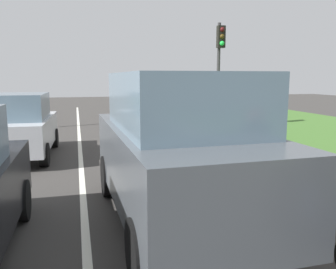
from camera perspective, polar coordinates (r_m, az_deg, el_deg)
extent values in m
plane|color=#383533|center=(11.02, -10.42, -2.47)|extent=(60.00, 60.00, 0.00)
cube|color=silver|center=(10.99, -14.06, -2.61)|extent=(0.12, 32.00, 0.01)
cube|color=silver|center=(11.82, 7.26, -1.57)|extent=(0.12, 32.00, 0.01)
cube|color=#9E9B93|center=(12.00, 9.48, -1.18)|extent=(0.24, 48.00, 0.12)
cube|color=#474C51|center=(5.33, 1.38, -4.68)|extent=(2.00, 4.54, 1.10)
cube|color=slate|center=(5.04, 1.93, 5.46)|extent=(1.76, 2.74, 0.80)
cylinder|color=black|center=(6.76, -9.70, -6.61)|extent=(0.24, 0.76, 0.76)
cylinder|color=black|center=(7.14, 4.44, -5.63)|extent=(0.24, 0.76, 0.76)
cylinder|color=black|center=(3.93, -4.53, -18.61)|extent=(0.24, 0.76, 0.76)
cylinder|color=black|center=(4.56, 18.35, -14.95)|extent=(0.24, 0.76, 0.76)
cylinder|color=black|center=(6.01, -22.70, -9.83)|extent=(0.22, 0.64, 0.64)
cube|color=#B7BABF|center=(10.59, -22.80, 0.33)|extent=(1.78, 3.76, 0.80)
cube|color=slate|center=(10.26, -23.30, 4.20)|extent=(1.55, 1.96, 0.68)
cylinder|color=black|center=(12.02, -25.16, -0.77)|extent=(0.24, 0.61, 0.60)
cylinder|color=black|center=(11.77, -17.99, -0.54)|extent=(0.24, 0.61, 0.60)
cylinder|color=black|center=(9.31, -19.44, -3.12)|extent=(0.24, 0.61, 0.60)
cylinder|color=#2D2D2D|center=(15.50, 8.14, 9.29)|extent=(0.14, 0.14, 4.48)
cube|color=black|center=(15.41, 8.58, 15.39)|extent=(0.32, 0.24, 0.90)
sphere|color=#3F0F0F|center=(15.32, 8.81, 16.48)|extent=(0.20, 0.20, 0.20)
sphere|color=#382B0C|center=(15.29, 8.78, 15.44)|extent=(0.20, 0.20, 0.20)
sphere|color=green|center=(15.26, 8.75, 14.39)|extent=(0.20, 0.20, 0.20)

